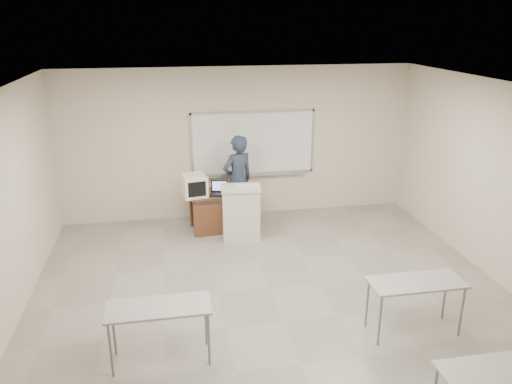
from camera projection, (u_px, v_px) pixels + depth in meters
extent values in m
cube|color=gray|center=(283.00, 322.00, 6.70)|extent=(7.00, 8.00, 0.01)
cube|color=white|center=(253.00, 143.00, 9.94)|extent=(2.40, 0.03, 1.20)
cube|color=#B7BABC|center=(253.00, 112.00, 9.73)|extent=(2.48, 0.04, 0.04)
cube|color=#B7BABC|center=(253.00, 173.00, 10.14)|extent=(2.48, 0.04, 0.04)
cube|color=#B7BABC|center=(192.00, 146.00, 9.73)|extent=(0.04, 0.04, 1.28)
cube|color=#B7BABC|center=(312.00, 141.00, 10.14)|extent=(0.04, 0.04, 1.28)
cube|color=#B7BABC|center=(254.00, 175.00, 10.11)|extent=(2.16, 0.07, 0.02)
cube|color=#A2A19C|center=(158.00, 307.00, 5.73)|extent=(1.20, 0.50, 0.03)
cylinder|color=slate|center=(111.00, 350.00, 5.57)|extent=(0.03, 0.03, 0.70)
cylinder|color=slate|center=(209.00, 339.00, 5.76)|extent=(0.03, 0.03, 0.70)
cylinder|color=slate|center=(114.00, 329.00, 5.94)|extent=(0.03, 0.03, 0.70)
cylinder|color=slate|center=(206.00, 320.00, 6.13)|extent=(0.03, 0.03, 0.70)
cube|color=#A2A19C|center=(417.00, 282.00, 6.27)|extent=(1.20, 0.50, 0.03)
cylinder|color=slate|center=(380.00, 321.00, 6.11)|extent=(0.03, 0.03, 0.70)
cylinder|color=slate|center=(462.00, 312.00, 6.30)|extent=(0.03, 0.03, 0.70)
cylinder|color=slate|center=(367.00, 303.00, 6.48)|extent=(0.03, 0.03, 0.70)
cylinder|color=slate|center=(445.00, 295.00, 6.67)|extent=(0.03, 0.03, 0.70)
cube|color=#A2A19C|center=(503.00, 371.00, 4.69)|extent=(1.20, 0.50, 0.03)
cube|color=brown|center=(223.00, 192.00, 9.45)|extent=(1.29, 0.65, 0.04)
cube|color=brown|center=(225.00, 219.00, 9.31)|extent=(1.23, 0.03, 0.63)
cylinder|color=#4E2B1B|center=(194.00, 218.00, 9.24)|extent=(0.06, 0.06, 0.71)
cylinder|color=#4E2B1B|center=(256.00, 214.00, 9.43)|extent=(0.06, 0.06, 0.71)
cylinder|color=#4E2B1B|center=(192.00, 208.00, 9.72)|extent=(0.06, 0.06, 0.71)
cylinder|color=#4E2B1B|center=(251.00, 204.00, 9.92)|extent=(0.06, 0.06, 0.71)
cube|color=silver|center=(241.00, 214.00, 9.12)|extent=(0.67, 0.48, 0.95)
cube|color=silver|center=(241.00, 188.00, 8.96)|extent=(0.71, 0.52, 0.04)
cube|color=beige|center=(194.00, 185.00, 9.20)|extent=(0.41, 0.43, 0.39)
cube|color=beige|center=(195.00, 189.00, 8.98)|extent=(0.43, 0.04, 0.41)
cube|color=black|center=(195.00, 190.00, 8.96)|extent=(0.33, 0.01, 0.28)
cube|color=black|center=(219.00, 194.00, 9.26)|extent=(0.32, 0.23, 0.02)
cube|color=black|center=(219.00, 194.00, 9.25)|extent=(0.26, 0.13, 0.01)
cube|color=black|center=(218.00, 186.00, 9.36)|extent=(0.32, 0.07, 0.22)
cube|color=#8BA5E1|center=(218.00, 186.00, 9.35)|extent=(0.27, 0.05, 0.17)
ellipsoid|color=silver|center=(235.00, 193.00, 9.31)|extent=(0.11, 0.09, 0.04)
cube|color=beige|center=(248.00, 184.00, 9.05)|extent=(0.47, 0.22, 0.02)
imported|color=black|center=(238.00, 181.00, 9.62)|extent=(0.77, 0.66, 1.78)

